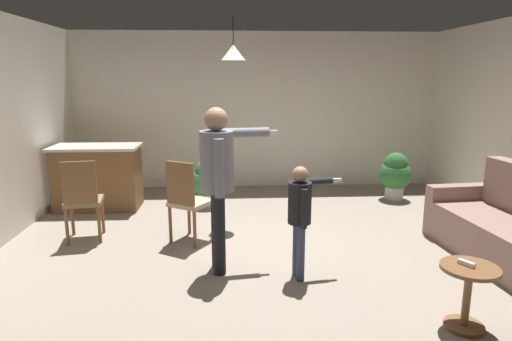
{
  "coord_description": "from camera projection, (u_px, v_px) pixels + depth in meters",
  "views": [
    {
      "loc": [
        -0.47,
        -4.56,
        1.95
      ],
      "look_at": [
        -0.21,
        -0.16,
        1.0
      ],
      "focal_mm": 30.82,
      "sensor_mm": 36.0,
      "label": 1
    }
  ],
  "objects": [
    {
      "name": "potted_plant_by_wall",
      "position": [
        395.0,
        174.0,
        7.03
      ],
      "size": [
        0.5,
        0.5,
        0.76
      ],
      "color": "#B7B2AD",
      "rests_on": "ground"
    },
    {
      "name": "wall_back",
      "position": [
        257.0,
        111.0,
        7.73
      ],
      "size": [
        6.4,
        0.1,
        2.7
      ],
      "primitive_type": "cube",
      "color": "silver",
      "rests_on": "ground"
    },
    {
      "name": "dining_chair_by_counter",
      "position": [
        82.0,
        197.0,
        5.2
      ],
      "size": [
        0.48,
        0.48,
        1.0
      ],
      "rotation": [
        0.0,
        0.0,
        0.16
      ],
      "color": "brown",
      "rests_on": "ground"
    },
    {
      "name": "ground",
      "position": [
        274.0,
        255.0,
        4.89
      ],
      "size": [
        7.68,
        7.68,
        0.0
      ],
      "primitive_type": "plane",
      "color": "gray"
    },
    {
      "name": "side_table_by_couch",
      "position": [
        468.0,
        290.0,
        3.41
      ],
      "size": [
        0.44,
        0.44,
        0.52
      ],
      "color": "brown",
      "rests_on": "ground"
    },
    {
      "name": "spare_remote_on_table",
      "position": [
        466.0,
        263.0,
        3.38
      ],
      "size": [
        0.1,
        0.13,
        0.04
      ],
      "primitive_type": "cube",
      "rotation": [
        0.0,
        0.0,
        0.56
      ],
      "color": "white",
      "rests_on": "side_table_by_couch"
    },
    {
      "name": "potted_plant_corner",
      "position": [
        207.0,
        180.0,
        6.68
      ],
      "size": [
        0.47,
        0.47,
        0.73
      ],
      "color": "#B7B2AD",
      "rests_on": "ground"
    },
    {
      "name": "ceiling_light_pendant",
      "position": [
        233.0,
        52.0,
        5.68
      ],
      "size": [
        0.32,
        0.32,
        0.55
      ],
      "color": "silver"
    },
    {
      "name": "dining_chair_near_wall",
      "position": [
        187.0,
        198.0,
        5.15
      ],
      "size": [
        0.58,
        0.58,
        1.0
      ],
      "rotation": [
        0.0,
        0.0,
        5.71
      ],
      "color": "brown",
      "rests_on": "ground"
    },
    {
      "name": "person_adult",
      "position": [
        219.0,
        172.0,
        4.3
      ],
      "size": [
        0.79,
        0.56,
        1.66
      ],
      "rotation": [
        0.0,
        0.0,
        -1.43
      ],
      "color": "black",
      "rests_on": "ground"
    },
    {
      "name": "person_child",
      "position": [
        301.0,
        210.0,
        4.2
      ],
      "size": [
        0.56,
        0.38,
        1.12
      ],
      "rotation": [
        0.0,
        0.0,
        -1.41
      ],
      "color": "#384260",
      "rests_on": "ground"
    },
    {
      "name": "couch_floral",
      "position": [
        509.0,
        230.0,
        4.73
      ],
      "size": [
        1.0,
        1.87,
        1.0
      ],
      "rotation": [
        0.0,
        0.0,
        1.66
      ],
      "color": "#8C6B60",
      "rests_on": "ground"
    },
    {
      "name": "kitchen_counter",
      "position": [
        98.0,
        177.0,
        6.54
      ],
      "size": [
        1.26,
        0.66,
        0.95
      ],
      "color": "brown",
      "rests_on": "ground"
    }
  ]
}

